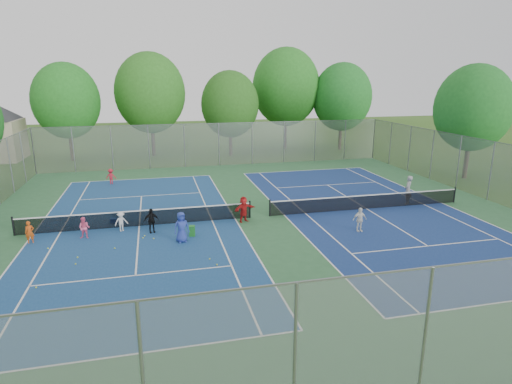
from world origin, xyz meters
TOP-DOWN VIEW (x-y plane):
  - ground at (0.00, 0.00)m, footprint 120.00×120.00m
  - court_pad at (0.00, 0.00)m, footprint 32.00×32.00m
  - court_left at (-7.00, 0.00)m, footprint 10.97×23.77m
  - court_right at (7.00, 0.00)m, footprint 10.97×23.77m
  - net_left at (-7.00, 0.00)m, footprint 12.87×0.10m
  - net_right at (7.00, 0.00)m, footprint 12.87×0.10m
  - fence_north at (0.00, 16.00)m, footprint 32.00×0.10m
  - fence_south at (0.00, -16.00)m, footprint 32.00×0.10m
  - fence_east at (16.00, 0.00)m, footprint 0.10×32.00m
  - tree_nw at (-14.00, 22.00)m, footprint 6.40×6.40m
  - tree_nl at (-6.00, 23.00)m, footprint 7.20×7.20m
  - tree_nc at (2.00, 21.00)m, footprint 6.00×6.00m
  - tree_nr at (9.00, 24.00)m, footprint 7.60×7.60m
  - tree_ne at (15.00, 22.00)m, footprint 6.60×6.60m
  - tree_side_e at (19.00, 6.00)m, footprint 6.00×6.00m
  - ball_crate at (-8.43, 0.90)m, footprint 0.40×0.40m
  - ball_hopper at (-4.24, -2.24)m, footprint 0.35×0.35m
  - student_a at (-12.26, -1.34)m, footprint 0.47×0.36m
  - student_b at (-9.68, -1.29)m, footprint 0.64×0.54m
  - student_c at (-7.90, -0.60)m, footprint 0.81×0.63m
  - student_d at (-6.30, -1.22)m, footprint 0.85×0.48m
  - student_e at (-4.82, -2.95)m, footprint 0.87×0.68m
  - student_f at (-1.12, -0.61)m, footprint 1.46×0.98m
  - child_far_baseline at (-9.35, 10.73)m, footprint 0.84×0.55m
  - instructor at (10.10, 0.38)m, footprint 0.82×0.82m
  - teen_court_b at (4.65, -3.63)m, footprint 0.80×0.34m
  - tennis_ball_0 at (-9.64, -4.66)m, footprint 0.07×0.07m
  - tennis_ball_1 at (-6.76, -2.04)m, footprint 0.07×0.07m
  - tennis_ball_2 at (-11.24, -2.42)m, footprint 0.07×0.07m
  - tennis_ball_3 at (-6.69, -1.76)m, footprint 0.07×0.07m
  - tennis_ball_4 at (-3.51, -6.21)m, footprint 0.07×0.07m
  - tennis_ball_5 at (-6.22, -2.28)m, footprint 0.07×0.07m
  - tennis_ball_6 at (-3.75, -5.50)m, footprint 0.07×0.07m
  - tennis_ball_7 at (-8.09, -3.16)m, footprint 0.07×0.07m
  - tennis_ball_8 at (-9.67, -3.90)m, footprint 0.07×0.07m
  - tennis_ball_9 at (-10.80, -6.64)m, footprint 0.07×0.07m
  - tennis_ball_10 at (-4.61, -1.66)m, footprint 0.07×0.07m

SIDE VIEW (x-z plane):
  - ground at x=0.00m, z-range 0.00..0.00m
  - court_pad at x=0.00m, z-range 0.00..0.01m
  - court_left at x=-7.00m, z-range 0.01..0.02m
  - court_right at x=7.00m, z-range 0.01..0.02m
  - tennis_ball_0 at x=-9.64m, z-range 0.00..0.07m
  - tennis_ball_1 at x=-6.76m, z-range 0.00..0.07m
  - tennis_ball_2 at x=-11.24m, z-range 0.00..0.07m
  - tennis_ball_3 at x=-6.69m, z-range 0.00..0.07m
  - tennis_ball_4 at x=-3.51m, z-range 0.00..0.07m
  - tennis_ball_5 at x=-6.22m, z-range 0.00..0.07m
  - tennis_ball_6 at x=-3.75m, z-range 0.00..0.07m
  - tennis_ball_7 at x=-8.09m, z-range 0.00..0.07m
  - tennis_ball_8 at x=-9.67m, z-range 0.00..0.07m
  - tennis_ball_9 at x=-10.80m, z-range 0.00..0.07m
  - tennis_ball_10 at x=-4.61m, z-range 0.00..0.07m
  - ball_crate at x=-8.43m, z-range 0.00..0.29m
  - ball_hopper at x=-4.24m, z-range 0.00..0.57m
  - net_left at x=-7.00m, z-range 0.00..0.91m
  - net_right at x=7.00m, z-range 0.00..0.91m
  - student_c at x=-7.90m, z-range 0.00..1.11m
  - student_b at x=-9.68m, z-range 0.00..1.15m
  - student_a at x=-12.26m, z-range 0.00..1.15m
  - child_far_baseline at x=-9.35m, z-range 0.00..1.21m
  - teen_court_b at x=4.65m, z-range 0.00..1.35m
  - student_d at x=-6.30m, z-range 0.00..1.36m
  - student_f at x=-1.12m, z-range 0.00..1.51m
  - student_e at x=-4.82m, z-range 0.00..1.59m
  - instructor at x=10.10m, z-range 0.00..1.92m
  - fence_north at x=0.00m, z-range 0.00..4.00m
  - fence_south at x=0.00m, z-range 0.00..4.00m
  - fence_east at x=16.00m, z-range 0.00..4.00m
  - tree_nc at x=2.00m, z-range 0.97..9.82m
  - tree_side_e at x=19.00m, z-range 1.14..10.34m
  - tree_nw at x=-14.00m, z-range 1.10..10.68m
  - tree_ne at x=15.00m, z-range 1.08..10.85m
  - tree_nl at x=-6.00m, z-range 1.20..11.89m
  - tree_nr at x=9.00m, z-range 1.33..12.75m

